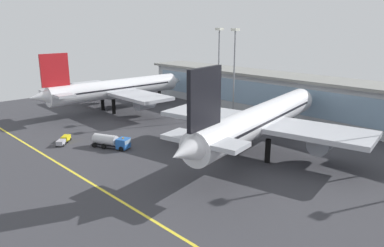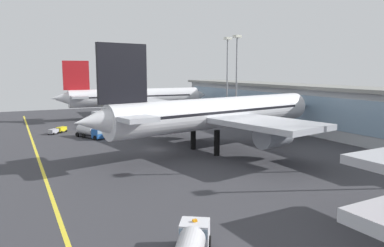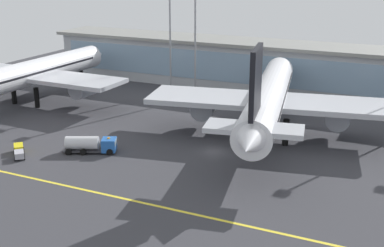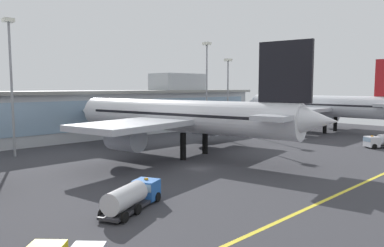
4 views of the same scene
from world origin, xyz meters
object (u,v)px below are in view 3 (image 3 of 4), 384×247
object	(u,v)px
airliner_near_left	(33,73)
apron_light_mast_east	(195,28)
service_truck_far	(19,151)
fuel_tanker_truck	(92,144)
airliner_near_right	(268,99)
apron_light_mast_west	(170,26)

from	to	relation	value
airliner_near_left	apron_light_mast_east	distance (m)	38.46
service_truck_far	apron_light_mast_east	size ratio (longest dim) A/B	0.20
airliner_near_left	fuel_tanker_truck	size ratio (longest dim) A/B	5.79
fuel_tanker_truck	service_truck_far	world-z (taller)	fuel_tanker_truck
fuel_tanker_truck	service_truck_far	size ratio (longest dim) A/B	1.82
airliner_near_left	fuel_tanker_truck	xyz separation A→B (m)	(30.85, -21.04, -5.41)
airliner_near_right	service_truck_far	bearing A→B (deg)	115.87
service_truck_far	airliner_near_right	bearing A→B (deg)	-97.67
fuel_tanker_truck	apron_light_mast_east	world-z (taller)	apron_light_mast_east
apron_light_mast_west	apron_light_mast_east	world-z (taller)	apron_light_mast_west
airliner_near_right	fuel_tanker_truck	xyz separation A→B (m)	(-24.96, -20.27, -5.92)
fuel_tanker_truck	apron_light_mast_west	bearing A→B (deg)	73.74
airliner_near_right	apron_light_mast_east	world-z (taller)	apron_light_mast_east
apron_light_mast_west	fuel_tanker_truck	bearing A→B (deg)	-81.50
airliner_near_left	service_truck_far	distance (m)	34.71
apron_light_mast_west	service_truck_far	bearing A→B (deg)	-95.00
apron_light_mast_west	apron_light_mast_east	size ratio (longest dim) A/B	1.00
fuel_tanker_truck	service_truck_far	bearing A→B (deg)	-173.41
apron_light_mast_west	apron_light_mast_east	xyz separation A→B (m)	(7.28, -1.49, -0.03)
airliner_near_left	apron_light_mast_east	xyz separation A→B (m)	(31.90, 19.23, 9.61)
fuel_tanker_truck	apron_light_mast_east	distance (m)	42.99
apron_light_mast_west	apron_light_mast_east	distance (m)	7.43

